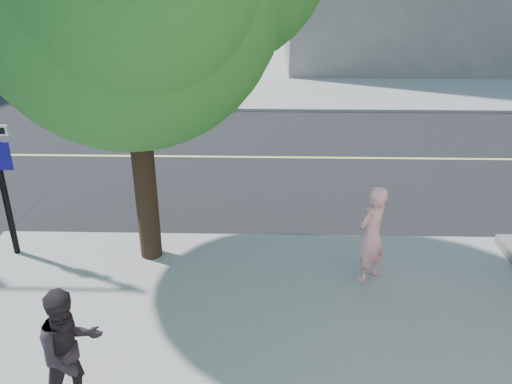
{
  "coord_description": "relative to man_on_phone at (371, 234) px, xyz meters",
  "views": [
    {
      "loc": [
        4.14,
        -8.86,
        5.06
      ],
      "look_at": [
        3.94,
        -0.62,
        1.3
      ],
      "focal_mm": 36.73,
      "sensor_mm": 36.0,
      "label": 1
    }
  ],
  "objects": [
    {
      "name": "man_on_phone",
      "position": [
        0.0,
        0.0,
        0.0
      ],
      "size": [
        0.71,
        0.71,
        1.67
      ],
      "primitive_type": "imported",
      "rotation": [
        0.0,
        0.0,
        3.92
      ],
      "color": "#FDA2A6",
      "rests_on": "sidewalk_se"
    },
    {
      "name": "ground",
      "position": [
        -5.81,
        1.45,
        -0.95
      ],
      "size": [
        140.0,
        140.0,
        0.0
      ],
      "primitive_type": "plane",
      "color": "black",
      "rests_on": "ground"
    },
    {
      "name": "pedestrian",
      "position": [
        -3.9,
        -2.8,
        -0.02
      ],
      "size": [
        0.99,
        1.0,
        1.63
      ],
      "primitive_type": "imported",
      "rotation": [
        0.0,
        0.0,
        0.81
      ],
      "color": "black",
      "rests_on": "sidewalk_se"
    },
    {
      "name": "sidewalk_ne",
      "position": [
        7.69,
        22.95,
        -0.89
      ],
      "size": [
        29.0,
        25.0,
        0.12
      ],
      "primitive_type": "cube",
      "color": "gray",
      "rests_on": "ground"
    },
    {
      "name": "road_ew",
      "position": [
        -5.81,
        5.95,
        -0.95
      ],
      "size": [
        140.0,
        9.0,
        0.01
      ],
      "primitive_type": "cube",
      "color": "black",
      "rests_on": "ground"
    }
  ]
}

